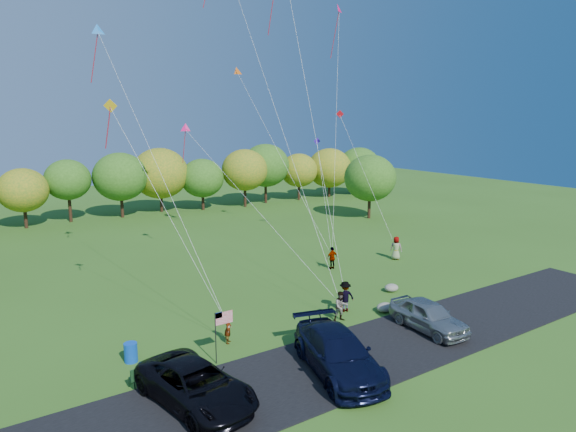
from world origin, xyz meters
The scene contains 17 objects.
ground centered at (0.00, 0.00, 0.00)m, with size 140.00×140.00×0.00m, color #315B1A.
asphalt_lane centered at (0.00, -4.00, 0.03)m, with size 44.00×6.00×0.06m, color black.
treeline centered at (2.91, 36.00, 4.73)m, with size 75.66×27.42×8.18m.
minivan_dark centered at (-9.11, -3.53, 0.90)m, with size 2.79×6.05×1.68m, color black.
minivan_navy centered at (-2.55, -4.72, 1.01)m, with size 2.65×6.52×1.89m, color black.
minivan_silver centered at (4.68, -3.78, 0.90)m, with size 1.98×4.93×1.68m, color gray.
flyer_a centered at (-5.27, 1.05, 0.78)m, with size 0.57×0.37×1.56m, color #4C4C59.
flyer_b centered at (1.57, 0.03, 0.89)m, with size 0.86×0.67×1.78m, color #4C4C59.
flyer_c centered at (2.73, 1.05, 0.95)m, with size 1.23×0.70×1.90m, color #4C4C59.
flyer_d centered at (7.66, 8.46, 0.89)m, with size 1.04×0.43×1.77m, color #4C4C59.
flyer_e centered at (13.78, 7.62, 0.97)m, with size 0.95×0.62×1.95m, color #4C4C59.
park_bench centered at (-10.17, -0.80, 0.54)m, with size 1.80×0.61×1.00m.
trash_barrel centered at (-10.19, 1.77, 0.48)m, with size 0.64×0.64×0.96m, color #0C45B9.
flag_assembly centered at (-6.53, -0.70, 1.95)m, with size 0.96×0.62×2.59m.
boulder_near centered at (4.72, -0.36, 0.28)m, with size 1.10×0.86×0.55m, color gray.
boulder_far centered at (7.71, 2.06, 0.26)m, with size 1.01×0.84×0.52m, color gray.
kites_aloft centered at (2.52, 13.51, 19.25)m, with size 22.47×11.73×16.04m.
Camera 1 is at (-16.74, -21.75, 11.77)m, focal length 32.00 mm.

